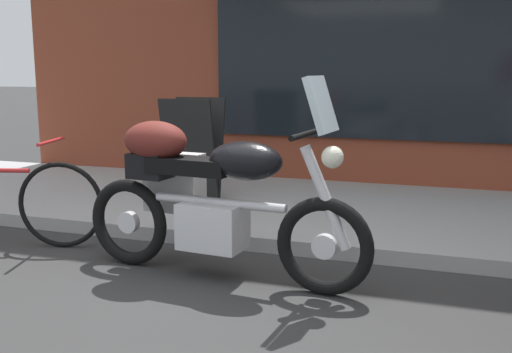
% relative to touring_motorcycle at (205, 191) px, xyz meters
% --- Properties ---
extents(ground_plane, '(80.00, 80.00, 0.00)m').
position_rel_touring_motorcycle_xyz_m(ground_plane, '(0.03, -0.59, -0.61)').
color(ground_plane, '#2E2E2E').
extents(touring_motorcycle, '(2.16, 0.78, 1.40)m').
position_rel_touring_motorcycle_xyz_m(touring_motorcycle, '(0.00, 0.00, 0.00)').
color(touring_motorcycle, black).
rests_on(touring_motorcycle, ground_plane).
extents(sandwich_board_sign, '(0.55, 0.43, 1.03)m').
position_rel_touring_motorcycle_xyz_m(sandwich_board_sign, '(-0.87, 1.72, 0.04)').
color(sandwich_board_sign, black).
rests_on(sandwich_board_sign, sidewalk_curb).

